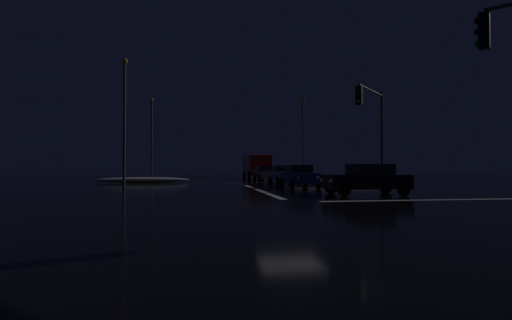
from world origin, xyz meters
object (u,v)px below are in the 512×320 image
object	(u,v)px
sedan_silver	(284,174)
traffic_signal_ne	(373,119)
sedan_gray	(266,173)
box_truck	(256,165)
streetlamp_left_near	(124,113)
sedan_black_crossing	(367,179)
streetlamp_left_far	(152,133)
sedan_blue	(299,176)
streetlamp_right_far	(303,132)

from	to	relation	value
sedan_silver	traffic_signal_ne	world-z (taller)	traffic_signal_ne
sedan_gray	box_truck	distance (m)	7.96
sedan_gray	streetlamp_left_near	size ratio (longest dim) A/B	0.46
sedan_silver	sedan_black_crossing	distance (m)	13.78
box_truck	sedan_black_crossing	distance (m)	27.73
streetlamp_left_far	sedan_silver	bearing A→B (deg)	-44.30
sedan_silver	streetlamp_left_far	distance (m)	18.33
sedan_blue	traffic_signal_ne	world-z (taller)	traffic_signal_ne
sedan_gray	streetlamp_left_near	distance (m)	16.19
sedan_silver	streetlamp_right_far	size ratio (longest dim) A/B	0.43
sedan_gray	streetlamp_left_near	world-z (taller)	streetlamp_left_near
sedan_gray	streetlamp_left_far	size ratio (longest dim) A/B	0.46
sedan_black_crossing	streetlamp_left_far	bearing A→B (deg)	117.96
sedan_black_crossing	streetlamp_right_far	distance (m)	26.89
sedan_black_crossing	streetlamp_left_near	bearing A→B (deg)	143.88
box_truck	streetlamp_left_near	bearing A→B (deg)	-125.18
sedan_gray	traffic_signal_ne	distance (m)	16.92
sedan_silver	box_truck	xyz separation A→B (m)	(-0.32, 13.95, 0.91)
sedan_gray	streetlamp_right_far	xyz separation A→B (m)	(5.80, 6.35, 4.91)
sedan_blue	streetlamp_left_far	size ratio (longest dim) A/B	0.46
sedan_blue	sedan_black_crossing	size ratio (longest dim) A/B	1.00
sedan_silver	box_truck	size ratio (longest dim) A/B	0.52
sedan_blue	streetlamp_right_far	bearing A→B (deg)	73.15
sedan_black_crossing	traffic_signal_ne	distance (m)	5.63
traffic_signal_ne	sedan_blue	bearing A→B (deg)	133.79
streetlamp_left_far	sedan_gray	bearing A→B (deg)	-27.55
traffic_signal_ne	sedan_black_crossing	bearing A→B (deg)	-120.67
box_truck	streetlamp_right_far	size ratio (longest dim) A/B	0.83
sedan_gray	sedan_silver	bearing A→B (deg)	-85.02
sedan_blue	sedan_silver	size ratio (longest dim) A/B	1.00
sedan_black_crossing	streetlamp_left_far	distance (m)	29.92
sedan_black_crossing	streetlamp_left_far	size ratio (longest dim) A/B	0.46
streetlamp_left_far	streetlamp_left_near	xyz separation A→B (m)	(0.00, -16.00, -0.01)
sedan_gray	streetlamp_left_near	xyz separation A→B (m)	(-12.17, -9.65, 4.58)
sedan_black_crossing	streetlamp_left_far	world-z (taller)	streetlamp_left_far
sedan_silver	sedan_gray	size ratio (longest dim) A/B	1.00
sedan_black_crossing	sedan_gray	bearing A→B (deg)	94.89
traffic_signal_ne	streetlamp_left_near	xyz separation A→B (m)	(-16.06, 6.41, 0.95)
sedan_black_crossing	sedan_silver	bearing A→B (deg)	94.85
sedan_blue	streetlamp_left_near	xyz separation A→B (m)	(-12.36, 2.55, 4.58)
box_truck	traffic_signal_ne	bearing A→B (deg)	-81.26
sedan_silver	traffic_signal_ne	size ratio (longest dim) A/B	0.67
sedan_blue	streetlamp_right_far	size ratio (longest dim) A/B	0.43
box_truck	sedan_black_crossing	world-z (taller)	box_truck
box_truck	streetlamp_left_far	distance (m)	13.01
streetlamp_left_near	streetlamp_left_far	bearing A→B (deg)	90.00
traffic_signal_ne	streetlamp_right_far	size ratio (longest dim) A/B	0.64
traffic_signal_ne	streetlamp_right_far	xyz separation A→B (m)	(1.91, 22.41, 1.28)
sedan_gray	streetlamp_left_far	xyz separation A→B (m)	(-12.17, 6.35, 4.59)
box_truck	streetlamp_left_far	xyz separation A→B (m)	(-12.38, -1.56, 3.69)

